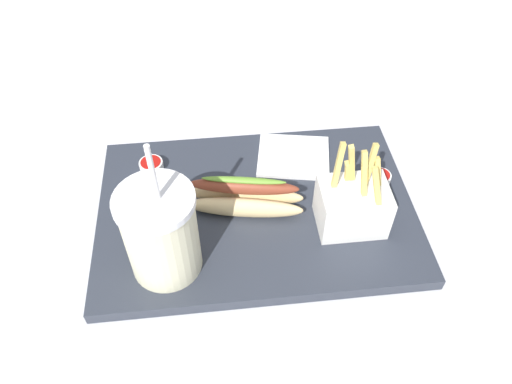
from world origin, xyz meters
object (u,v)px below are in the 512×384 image
object	(u,v)px
soda_cup	(161,233)
ketchup_cup_1	(151,191)
fries_basket	(353,205)
hot_dog_1	(244,198)
ketchup_cup_2	(151,165)
napkin_stack	(294,156)
ketchup_cup_3	(380,179)

from	to	relation	value
soda_cup	ketchup_cup_1	world-z (taller)	soda_cup
soda_cup	fries_basket	world-z (taller)	soda_cup
hot_dog_1	ketchup_cup_2	xyz separation A→B (m)	(-0.14, 0.10, -0.01)
fries_basket	napkin_stack	bearing A→B (deg)	112.36
soda_cup	ketchup_cup_1	size ratio (longest dim) A/B	6.99
ketchup_cup_1	hot_dog_1	bearing A→B (deg)	-16.58
hot_dog_1	napkin_stack	size ratio (longest dim) A/B	1.56
soda_cup	ketchup_cup_2	size ratio (longest dim) A/B	5.71
soda_cup	ketchup_cup_3	bearing A→B (deg)	19.45
soda_cup	ketchup_cup_2	distance (m)	0.20
napkin_stack	hot_dog_1	bearing A→B (deg)	-131.78
ketchup_cup_1	ketchup_cup_2	world-z (taller)	ketchup_cup_1
soda_cup	fries_basket	bearing A→B (deg)	9.58
soda_cup	hot_dog_1	world-z (taller)	soda_cup
hot_dog_1	ketchup_cup_3	size ratio (longest dim) A/B	5.27
soda_cup	fries_basket	size ratio (longest dim) A/B	1.45
fries_basket	ketchup_cup_3	bearing A→B (deg)	47.91
fries_basket	ketchup_cup_1	distance (m)	0.31
hot_dog_1	ketchup_cup_1	world-z (taller)	hot_dog_1
ketchup_cup_1	soda_cup	bearing A→B (deg)	-78.63
ketchup_cup_2	hot_dog_1	bearing A→B (deg)	-34.95
ketchup_cup_1	napkin_stack	bearing A→B (deg)	14.54
fries_basket	hot_dog_1	distance (m)	0.16
soda_cup	ketchup_cup_3	world-z (taller)	soda_cup
ketchup_cup_2	soda_cup	bearing A→B (deg)	-81.54
soda_cup	ketchup_cup_1	bearing A→B (deg)	101.37
ketchup_cup_3	napkin_stack	world-z (taller)	ketchup_cup_3
soda_cup	fries_basket	distance (m)	0.27
soda_cup	napkin_stack	distance (m)	0.29
hot_dog_1	napkin_stack	world-z (taller)	hot_dog_1
ketchup_cup_3	napkin_stack	xyz separation A→B (m)	(-0.13, 0.07, -0.01)
ketchup_cup_3	ketchup_cup_2	bearing A→B (deg)	168.80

